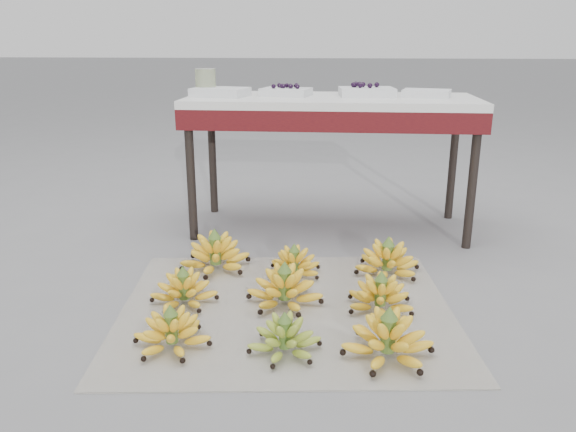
# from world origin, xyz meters

# --- Properties ---
(ground) EXTENTS (60.00, 60.00, 0.00)m
(ground) POSITION_xyz_m (0.00, 0.00, 0.00)
(ground) COLOR slate
(ground) RESTS_ON ground
(newspaper_mat) EXTENTS (1.35, 1.17, 0.01)m
(newspaper_mat) POSITION_xyz_m (-0.06, 0.00, 0.00)
(newspaper_mat) COLOR silver
(newspaper_mat) RESTS_ON ground
(bunch_front_left) EXTENTS (0.32, 0.32, 0.16)m
(bunch_front_left) POSITION_xyz_m (-0.41, -0.31, 0.06)
(bunch_front_left) COLOR yellow
(bunch_front_left) RESTS_ON newspaper_mat
(bunch_front_center) EXTENTS (0.26, 0.26, 0.15)m
(bunch_front_center) POSITION_xyz_m (-0.04, -0.31, 0.06)
(bunch_front_center) COLOR olive
(bunch_front_center) RESTS_ON newspaper_mat
(bunch_front_right) EXTENTS (0.35, 0.35, 0.18)m
(bunch_front_right) POSITION_xyz_m (0.30, -0.31, 0.07)
(bunch_front_right) COLOR yellow
(bunch_front_right) RESTS_ON newspaper_mat
(bunch_mid_left) EXTENTS (0.29, 0.29, 0.16)m
(bunch_mid_left) POSITION_xyz_m (-0.46, 0.02, 0.06)
(bunch_mid_left) COLOR yellow
(bunch_mid_left) RESTS_ON newspaper_mat
(bunch_mid_center) EXTENTS (0.32, 0.32, 0.18)m
(bunch_mid_center) POSITION_xyz_m (-0.07, 0.05, 0.07)
(bunch_mid_center) COLOR yellow
(bunch_mid_center) RESTS_ON newspaper_mat
(bunch_mid_right) EXTENTS (0.32, 0.32, 0.16)m
(bunch_mid_right) POSITION_xyz_m (0.29, 0.03, 0.06)
(bunch_mid_right) COLOR yellow
(bunch_mid_right) RESTS_ON newspaper_mat
(bunch_back_left) EXTENTS (0.41, 0.41, 0.19)m
(bunch_back_left) POSITION_xyz_m (-0.41, 0.37, 0.07)
(bunch_back_left) COLOR yellow
(bunch_back_left) RESTS_ON newspaper_mat
(bunch_back_center) EXTENTS (0.30, 0.30, 0.15)m
(bunch_back_center) POSITION_xyz_m (-0.06, 0.33, 0.06)
(bunch_back_center) COLOR yellow
(bunch_back_center) RESTS_ON newspaper_mat
(bunch_back_right) EXTENTS (0.34, 0.34, 0.17)m
(bunch_back_right) POSITION_xyz_m (0.35, 0.38, 0.07)
(bunch_back_right) COLOR yellow
(bunch_back_right) RESTS_ON newspaper_mat
(vendor_table) EXTENTS (1.47, 0.59, 0.71)m
(vendor_table) POSITION_xyz_m (0.08, 1.00, 0.63)
(vendor_table) COLOR black
(vendor_table) RESTS_ON ground
(tray_far_left) EXTENTS (0.30, 0.25, 0.04)m
(tray_far_left) POSITION_xyz_m (-0.49, 0.97, 0.73)
(tray_far_left) COLOR silver
(tray_far_left) RESTS_ON vendor_table
(tray_left) EXTENTS (0.27, 0.22, 0.06)m
(tray_left) POSITION_xyz_m (-0.16, 1.03, 0.73)
(tray_left) COLOR silver
(tray_left) RESTS_ON vendor_table
(tray_right) EXTENTS (0.29, 0.22, 0.07)m
(tray_right) POSITION_xyz_m (0.26, 1.04, 0.73)
(tray_right) COLOR silver
(tray_right) RESTS_ON vendor_table
(tray_far_right) EXTENTS (0.27, 0.22, 0.04)m
(tray_far_right) POSITION_xyz_m (0.56, 1.03, 0.72)
(tray_far_right) COLOR silver
(tray_far_right) RESTS_ON vendor_table
(glass_jar) EXTENTS (0.12, 0.12, 0.13)m
(glass_jar) POSITION_xyz_m (-0.58, 1.02, 0.77)
(glass_jar) COLOR beige
(glass_jar) RESTS_ON vendor_table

